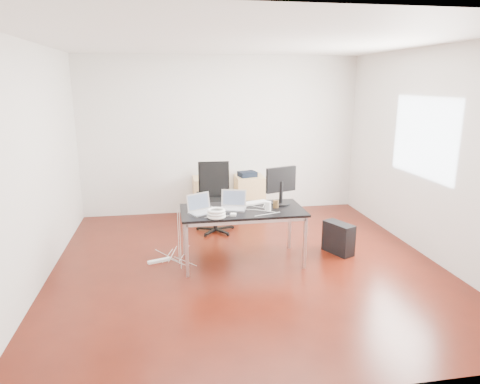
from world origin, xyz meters
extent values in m
plane|color=#3B0E06|center=(0.00, 0.00, 0.00)|extent=(5.00, 5.00, 0.00)
plane|color=silver|center=(0.00, 0.00, 2.80)|extent=(5.00, 5.00, 0.00)
plane|color=silver|center=(0.00, 2.50, 1.40)|extent=(5.00, 0.00, 5.00)
plane|color=silver|center=(0.00, -2.50, 1.40)|extent=(5.00, 0.00, 5.00)
plane|color=silver|center=(-2.50, 0.00, 1.40)|extent=(0.00, 5.00, 5.00)
plane|color=silver|center=(2.50, 0.00, 1.40)|extent=(0.00, 5.00, 5.00)
plane|color=white|center=(2.48, 0.20, 1.60)|extent=(0.00, 1.50, 1.50)
cube|color=black|center=(-0.04, 0.11, 0.71)|extent=(1.60, 0.80, 0.03)
cube|color=silver|center=(-0.79, -0.24, 0.35)|extent=(0.04, 0.04, 0.70)
cube|color=silver|center=(-0.79, 0.46, 0.35)|extent=(0.04, 0.04, 0.70)
cube|color=silver|center=(0.71, -0.24, 0.35)|extent=(0.04, 0.04, 0.70)
cube|color=silver|center=(0.71, 0.46, 0.35)|extent=(0.04, 0.04, 0.70)
cylinder|color=black|center=(-0.26, 1.35, 0.23)|extent=(0.06, 0.06, 0.47)
cube|color=black|center=(-0.26, 1.35, 0.50)|extent=(0.50, 0.48, 0.06)
cube|color=black|center=(-0.25, 1.57, 0.81)|extent=(0.46, 0.12, 0.55)
cube|color=tan|center=(-0.30, 2.23, 0.35)|extent=(0.50, 0.50, 0.70)
cube|color=tan|center=(0.46, 2.23, 0.35)|extent=(0.50, 0.50, 0.70)
cube|color=black|center=(1.34, 0.18, 0.22)|extent=(0.37, 0.49, 0.44)
cylinder|color=black|center=(0.25, 2.25, 0.14)|extent=(0.24, 0.24, 0.28)
cube|color=white|center=(-1.15, 0.27, 0.02)|extent=(0.30, 0.16, 0.04)
cube|color=silver|center=(-0.56, 0.02, 0.74)|extent=(0.40, 0.35, 0.01)
cube|color=silver|center=(-0.61, 0.12, 0.85)|extent=(0.32, 0.19, 0.22)
cube|color=#475166|center=(-0.61, 0.12, 0.85)|extent=(0.28, 0.16, 0.18)
cube|color=silver|center=(-0.17, 0.12, 0.74)|extent=(0.38, 0.32, 0.01)
cube|color=silver|center=(-0.14, 0.23, 0.85)|extent=(0.33, 0.14, 0.22)
cube|color=#475166|center=(-0.14, 0.23, 0.85)|extent=(0.29, 0.12, 0.18)
cylinder|color=black|center=(0.51, 0.26, 0.74)|extent=(0.26, 0.26, 0.02)
cylinder|color=black|center=(0.51, 0.26, 0.90)|extent=(0.05, 0.05, 0.30)
cube|color=black|center=(0.51, 0.28, 1.07)|extent=(0.44, 0.19, 0.34)
cube|color=#475166|center=(0.51, 0.31, 1.07)|extent=(0.38, 0.13, 0.29)
cube|color=white|center=(0.14, 0.34, 0.74)|extent=(0.46, 0.27, 0.02)
cylinder|color=white|center=(0.27, 0.00, 0.79)|extent=(0.10, 0.10, 0.12)
cylinder|color=#51381B|center=(0.40, 0.11, 0.78)|extent=(0.09, 0.09, 0.10)
torus|color=white|center=(-0.42, -0.18, 0.75)|extent=(0.24, 0.24, 0.04)
torus|color=white|center=(-0.42, -0.18, 0.78)|extent=(0.23, 0.23, 0.04)
torus|color=white|center=(-0.42, -0.18, 0.82)|extent=(0.22, 0.22, 0.04)
cube|color=white|center=(-0.20, -0.14, 0.74)|extent=(0.09, 0.09, 0.03)
cube|color=#9E9E9E|center=(-0.27, 2.27, 0.79)|extent=(0.10, 0.10, 0.18)
cube|color=black|center=(0.42, 2.20, 0.74)|extent=(0.35, 0.31, 0.09)
camera|label=1|loc=(-0.98, -5.15, 2.33)|focal=32.00mm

